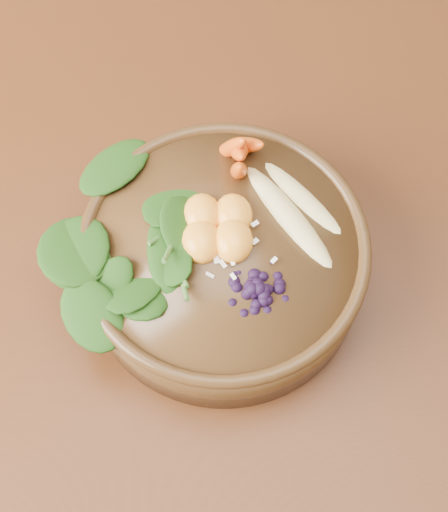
# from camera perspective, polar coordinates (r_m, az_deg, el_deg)

# --- Properties ---
(ground) EXTENTS (4.00, 4.00, 0.00)m
(ground) POSITION_cam_1_polar(r_m,az_deg,el_deg) (1.41, 7.29, -11.14)
(ground) COLOR #381E0F
(ground) RESTS_ON ground
(dining_table) EXTENTS (1.60, 0.90, 0.75)m
(dining_table) POSITION_cam_1_polar(r_m,az_deg,el_deg) (0.80, 12.65, 0.96)
(dining_table) COLOR #331C0C
(dining_table) RESTS_ON ground
(stoneware_bowl) EXTENTS (0.33, 0.33, 0.07)m
(stoneware_bowl) POSITION_cam_1_polar(r_m,az_deg,el_deg) (0.63, -0.00, -0.39)
(stoneware_bowl) COLOR #452B13
(stoneware_bowl) RESTS_ON dining_table
(kale_heap) EXTENTS (0.21, 0.20, 0.04)m
(kale_heap) POSITION_cam_1_polar(r_m,az_deg,el_deg) (0.60, -5.55, 4.14)
(kale_heap) COLOR #1D4210
(kale_heap) RESTS_ON stoneware_bowl
(carrot_cluster) EXTENTS (0.07, 0.07, 0.07)m
(carrot_cluster) POSITION_cam_1_polar(r_m,az_deg,el_deg) (0.62, 0.81, 9.11)
(carrot_cluster) COLOR #E05316
(carrot_cluster) RESTS_ON stoneware_bowl
(banana_halves) EXTENTS (0.11, 0.14, 0.02)m
(banana_halves) POSITION_cam_1_polar(r_m,az_deg,el_deg) (0.61, 5.83, 4.51)
(banana_halves) COLOR #E0CC84
(banana_halves) RESTS_ON stoneware_bowl
(mandarin_cluster) EXTENTS (0.10, 0.10, 0.03)m
(mandarin_cluster) POSITION_cam_1_polar(r_m,az_deg,el_deg) (0.60, -0.54, 2.81)
(mandarin_cluster) COLOR orange
(mandarin_cluster) RESTS_ON stoneware_bowl
(blueberry_pile) EXTENTS (0.14, 0.13, 0.03)m
(blueberry_pile) POSITION_cam_1_polar(r_m,az_deg,el_deg) (0.57, 2.64, -2.25)
(blueberry_pile) COLOR black
(blueberry_pile) RESTS_ON stoneware_bowl
(coconut_flakes) EXTENTS (0.10, 0.09, 0.01)m
(coconut_flakes) POSITION_cam_1_polar(r_m,az_deg,el_deg) (0.60, 0.92, -0.12)
(coconut_flakes) COLOR white
(coconut_flakes) RESTS_ON stoneware_bowl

